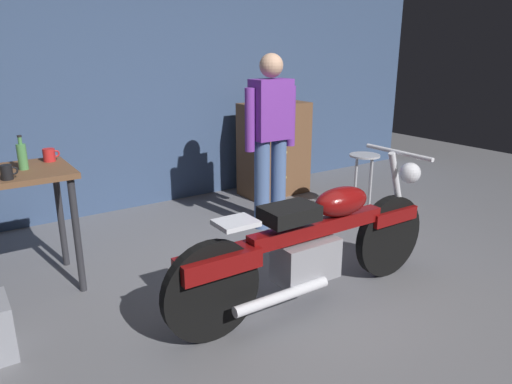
% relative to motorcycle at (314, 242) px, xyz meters
% --- Properties ---
extents(ground_plane, '(12.00, 12.00, 0.00)m').
position_rel_motorcycle_xyz_m(ground_plane, '(-0.05, -0.05, -0.45)').
color(ground_plane, slate).
extents(back_wall, '(8.00, 0.12, 3.10)m').
position_rel_motorcycle_xyz_m(back_wall, '(-0.05, 2.75, 1.10)').
color(back_wall, '#384C70').
rests_on(back_wall, ground_plane).
extents(motorcycle, '(2.19, 0.60, 1.00)m').
position_rel_motorcycle_xyz_m(motorcycle, '(0.00, 0.00, 0.00)').
color(motorcycle, black).
rests_on(motorcycle, ground_plane).
extents(person_standing, '(0.57, 0.22, 1.67)m').
position_rel_motorcycle_xyz_m(person_standing, '(0.62, 1.37, 0.48)').
color(person_standing, '#4C679A').
rests_on(person_standing, ground_plane).
extents(shop_stool, '(0.32, 0.32, 0.64)m').
position_rel_motorcycle_xyz_m(shop_stool, '(1.68, 1.14, 0.05)').
color(shop_stool, '#B2B2B7').
rests_on(shop_stool, ground_plane).
extents(wooden_dresser, '(0.80, 0.47, 1.10)m').
position_rel_motorcycle_xyz_m(wooden_dresser, '(1.30, 2.25, 0.10)').
color(wooden_dresser, brown).
rests_on(wooden_dresser, ground_plane).
extents(mug_black_matte, '(0.11, 0.07, 0.10)m').
position_rel_motorcycle_xyz_m(mug_black_matte, '(-1.67, 1.09, 0.50)').
color(mug_black_matte, black).
rests_on(mug_black_matte, workbench).
extents(mug_red_diner, '(0.12, 0.09, 0.10)m').
position_rel_motorcycle_xyz_m(mug_red_diner, '(-1.34, 1.49, 0.50)').
color(mug_red_diner, red).
rests_on(mug_red_diner, workbench).
extents(bottle, '(0.06, 0.06, 0.24)m').
position_rel_motorcycle_xyz_m(bottle, '(-1.54, 1.33, 0.55)').
color(bottle, '#4C8C4C').
rests_on(bottle, workbench).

